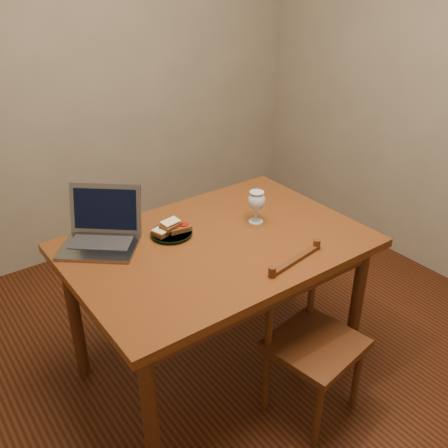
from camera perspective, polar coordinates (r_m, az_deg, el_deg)
floor at (r=2.65m, az=1.92°, el=-16.56°), size 3.20×3.20×0.02m
back_wall at (r=3.34m, az=-15.85°, el=17.71°), size 3.20×0.02×2.60m
table at (r=2.26m, az=-0.80°, el=-3.87°), size 1.30×0.90×0.74m
chair at (r=2.23m, az=10.04°, el=-12.19°), size 0.42×0.41×0.40m
plate at (r=2.28m, az=-6.01°, el=-1.09°), size 0.19×0.19×0.02m
sandwich_cheese at (r=2.26m, az=-6.85°, el=-0.70°), size 0.12×0.09×0.03m
sandwich_tomato at (r=2.27m, az=-5.13°, el=-0.39°), size 0.11×0.08×0.03m
sandwich_top at (r=2.26m, az=-6.13°, el=-0.06°), size 0.11×0.08×0.03m
milk_glass at (r=2.35m, az=3.72°, el=1.96°), size 0.08×0.08×0.16m
laptop at (r=2.26m, az=-13.76°, el=-0.53°), size 0.44×0.43×0.23m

